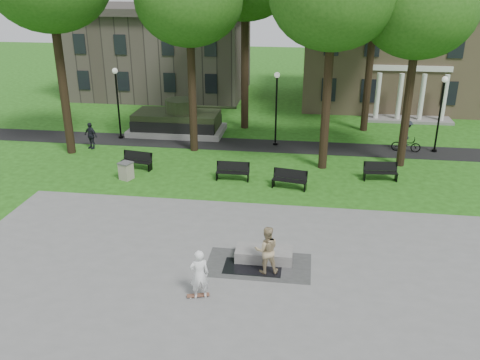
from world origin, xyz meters
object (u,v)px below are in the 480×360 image
Objects in this scene: concrete_block at (264,254)px; friend_watching at (267,250)px; cyclist at (407,139)px; trash_bin at (126,171)px; park_bench_0 at (137,160)px; skateboarder at (199,274)px.

concrete_block is 1.18× the size of friend_watching.
cyclist is (7.57, 14.23, 0.57)m from concrete_block.
cyclist is (7.40, 15.09, -0.13)m from friend_watching.
cyclist reaches higher than trash_bin.
park_bench_0 is at bearing 87.86° from trash_bin.
cyclist is 1.08× the size of park_bench_0.
cyclist is 17.21m from trash_bin.
trash_bin is at bearing -55.96° from friend_watching.
concrete_block is 2.29× the size of trash_bin.
friend_watching reaches higher than concrete_block.
park_bench_0 is 1.93× the size of trash_bin.
friend_watching is 12.90m from park_bench_0.
friend_watching is at bearing -158.85° from skateboarder.
park_bench_0 is (-6.20, 11.79, -0.42)m from skateboarder.
park_bench_0 is at bearing 132.22° from concrete_block.
cyclist is at bearing 62.00° from concrete_block.
friend_watching is (0.16, -0.87, 0.71)m from concrete_block.
concrete_block is 12.14m from park_bench_0.
concrete_block is at bearing -90.88° from friend_watching.
trash_bin is (-6.27, 10.16, -0.46)m from skateboarder.
friend_watching is at bearing 161.16° from cyclist.
concrete_block is 16.12m from cyclist.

